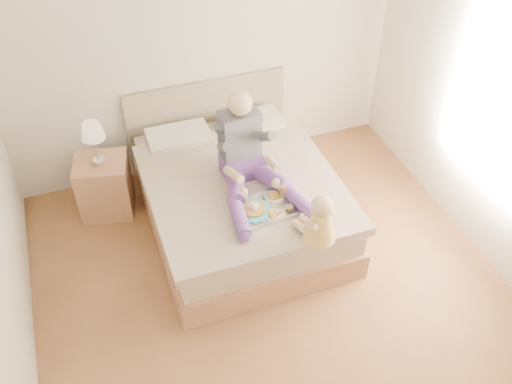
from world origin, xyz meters
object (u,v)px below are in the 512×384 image
object	(u,v)px
tray	(264,206)
bed	(237,193)
baby	(319,222)
adult	(248,159)
nightstand	(105,186)

from	to	relation	value
tray	bed	bearing A→B (deg)	89.49
tray	baby	xyz separation A→B (m)	(0.29, -0.47, 0.14)
adult	baby	xyz separation A→B (m)	(0.30, -0.87, -0.07)
baby	nightstand	bearing A→B (deg)	107.69
nightstand	adult	xyz separation A→B (m)	(1.23, -0.74, 0.56)
baby	adult	bearing A→B (deg)	83.10
adult	nightstand	bearing A→B (deg)	146.13
nightstand	tray	bearing A→B (deg)	-30.11
adult	tray	size ratio (longest dim) A/B	1.88
adult	baby	size ratio (longest dim) A/B	2.39
nightstand	tray	size ratio (longest dim) A/B	1.08
tray	adult	bearing A→B (deg)	84.97
nightstand	adult	world-z (taller)	adult
bed	nightstand	xyz separation A→B (m)	(-1.18, 0.55, -0.02)
baby	tray	bearing A→B (deg)	95.87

